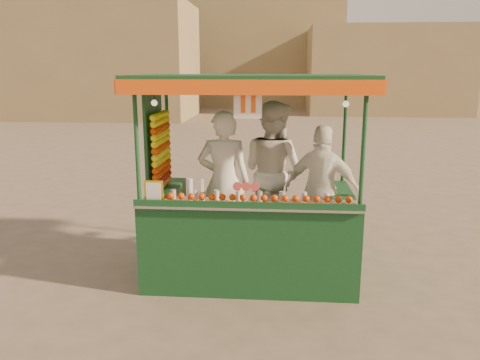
# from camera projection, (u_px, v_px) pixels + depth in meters

# --- Properties ---
(ground) EXTENTS (90.00, 90.00, 0.00)m
(ground) POSITION_uv_depth(u_px,v_px,m) (222.00, 267.00, 6.31)
(ground) COLOR brown
(ground) RESTS_ON ground
(building_left) EXTENTS (10.00, 6.00, 6.00)m
(building_left) POSITION_uv_depth(u_px,v_px,m) (100.00, 61.00, 25.75)
(building_left) COLOR #917C53
(building_left) RESTS_ON ground
(building_right) EXTENTS (9.00, 6.00, 5.00)m
(building_right) POSITION_uv_depth(u_px,v_px,m) (384.00, 71.00, 28.51)
(building_right) COLOR #917C53
(building_right) RESTS_ON ground
(building_center) EXTENTS (14.00, 7.00, 7.00)m
(building_center) POSITION_uv_depth(u_px,v_px,m) (242.00, 56.00, 34.80)
(building_center) COLOR #917C53
(building_center) RESTS_ON ground
(juice_cart) EXTENTS (2.76, 1.79, 2.51)m
(juice_cart) POSITION_uv_depth(u_px,v_px,m) (245.00, 215.00, 5.89)
(juice_cart) COLOR #103D20
(juice_cart) RESTS_ON ground
(vendor_left) EXTENTS (0.67, 0.45, 1.79)m
(vendor_left) POSITION_uv_depth(u_px,v_px,m) (224.00, 182.00, 5.98)
(vendor_left) COLOR white
(vendor_left) RESTS_ON ground
(vendor_middle) EXTENTS (1.16, 1.13, 1.88)m
(vendor_middle) POSITION_uv_depth(u_px,v_px,m) (273.00, 172.00, 6.35)
(vendor_middle) COLOR white
(vendor_middle) RESTS_ON ground
(vendor_right) EXTENTS (1.03, 0.68, 1.62)m
(vendor_right) POSITION_uv_depth(u_px,v_px,m) (322.00, 190.00, 5.92)
(vendor_right) COLOR white
(vendor_right) RESTS_ON ground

